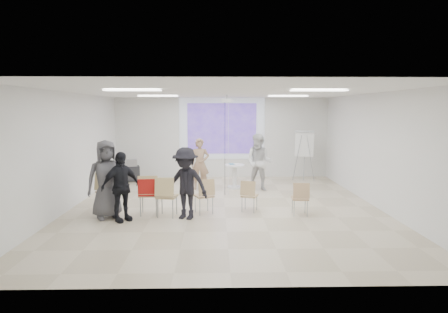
{
  "coord_description": "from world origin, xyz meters",
  "views": [
    {
      "loc": [
        -0.22,
        -9.63,
        2.56
      ],
      "look_at": [
        0.0,
        0.8,
        1.25
      ],
      "focal_mm": 30.0,
      "sensor_mm": 36.0,
      "label": 1
    }
  ],
  "objects_px": {
    "chair_far_left": "(106,188)",
    "chair_center": "(205,193)",
    "chair_left_inner": "(166,194)",
    "flipchart_easel": "(304,144)",
    "laptop": "(167,195)",
    "audience_outer": "(106,175)",
    "pedestal_table": "(235,175)",
    "av_cart": "(132,171)",
    "audience_left": "(121,182)",
    "audience_mid": "(186,179)",
    "chair_left_mid": "(149,192)",
    "player_left": "(200,161)",
    "player_right": "(259,159)",
    "chair_right_inner": "(249,193)",
    "chair_right_far": "(300,196)"
  },
  "relations": [
    {
      "from": "chair_far_left",
      "to": "chair_center",
      "type": "xyz_separation_m",
      "value": [
        2.52,
        -0.38,
        -0.06
      ]
    },
    {
      "from": "chair_left_inner",
      "to": "flipchart_easel",
      "type": "height_order",
      "value": "flipchart_easel"
    },
    {
      "from": "laptop",
      "to": "audience_outer",
      "type": "relative_size",
      "value": 0.17
    },
    {
      "from": "pedestal_table",
      "to": "av_cart",
      "type": "bearing_deg",
      "value": 161.25
    },
    {
      "from": "laptop",
      "to": "audience_left",
      "type": "xyz_separation_m",
      "value": [
        -1.01,
        -0.39,
        0.4
      ]
    },
    {
      "from": "pedestal_table",
      "to": "audience_mid",
      "type": "height_order",
      "value": "audience_mid"
    },
    {
      "from": "chair_left_mid",
      "to": "player_left",
      "type": "bearing_deg",
      "value": 66.41
    },
    {
      "from": "player_right",
      "to": "chair_left_mid",
      "type": "bearing_deg",
      "value": -114.64
    },
    {
      "from": "chair_right_inner",
      "to": "flipchart_easel",
      "type": "relative_size",
      "value": 0.45
    },
    {
      "from": "chair_far_left",
      "to": "chair_right_far",
      "type": "bearing_deg",
      "value": 11.35
    },
    {
      "from": "chair_left_inner",
      "to": "chair_right_far",
      "type": "xyz_separation_m",
      "value": [
        3.23,
        0.04,
        -0.08
      ]
    },
    {
      "from": "chair_right_far",
      "to": "audience_outer",
      "type": "distance_m",
      "value": 4.65
    },
    {
      "from": "chair_far_left",
      "to": "audience_outer",
      "type": "relative_size",
      "value": 0.47
    },
    {
      "from": "chair_right_inner",
      "to": "chair_right_far",
      "type": "relative_size",
      "value": 0.97
    },
    {
      "from": "chair_center",
      "to": "audience_mid",
      "type": "xyz_separation_m",
      "value": [
        -0.44,
        -0.38,
        0.43
      ]
    },
    {
      "from": "chair_right_inner",
      "to": "flipchart_easel",
      "type": "height_order",
      "value": "flipchart_easel"
    },
    {
      "from": "chair_left_mid",
      "to": "laptop",
      "type": "xyz_separation_m",
      "value": [
        0.45,
        -0.06,
        -0.07
      ]
    },
    {
      "from": "chair_left_mid",
      "to": "chair_right_inner",
      "type": "bearing_deg",
      "value": 2.81
    },
    {
      "from": "chair_left_mid",
      "to": "laptop",
      "type": "distance_m",
      "value": 0.46
    },
    {
      "from": "audience_left",
      "to": "chair_left_inner",
      "type": "bearing_deg",
      "value": -27.15
    },
    {
      "from": "chair_far_left",
      "to": "audience_mid",
      "type": "bearing_deg",
      "value": -1.66
    },
    {
      "from": "player_left",
      "to": "chair_right_inner",
      "type": "height_order",
      "value": "player_left"
    },
    {
      "from": "chair_center",
      "to": "laptop",
      "type": "height_order",
      "value": "chair_center"
    },
    {
      "from": "chair_right_inner",
      "to": "chair_right_far",
      "type": "distance_m",
      "value": 1.27
    },
    {
      "from": "chair_center",
      "to": "audience_left",
      "type": "relative_size",
      "value": 0.48
    },
    {
      "from": "player_right",
      "to": "flipchart_easel",
      "type": "distance_m",
      "value": 2.37
    },
    {
      "from": "pedestal_table",
      "to": "laptop",
      "type": "bearing_deg",
      "value": -119.15
    },
    {
      "from": "chair_left_mid",
      "to": "chair_left_inner",
      "type": "bearing_deg",
      "value": -22.99
    },
    {
      "from": "player_left",
      "to": "av_cart",
      "type": "distance_m",
      "value": 2.91
    },
    {
      "from": "player_left",
      "to": "chair_far_left",
      "type": "height_order",
      "value": "player_left"
    },
    {
      "from": "av_cart",
      "to": "audience_left",
      "type": "bearing_deg",
      "value": -97.02
    },
    {
      "from": "chair_far_left",
      "to": "laptop",
      "type": "xyz_separation_m",
      "value": [
        1.61,
        -0.53,
        -0.06
      ]
    },
    {
      "from": "audience_outer",
      "to": "chair_center",
      "type": "bearing_deg",
      "value": -19.25
    },
    {
      "from": "player_left",
      "to": "audience_mid",
      "type": "xyz_separation_m",
      "value": [
        -0.19,
        -3.29,
        0.02
      ]
    },
    {
      "from": "chair_right_inner",
      "to": "player_left",
      "type": "bearing_deg",
      "value": 135.46
    },
    {
      "from": "player_left",
      "to": "chair_left_inner",
      "type": "distance_m",
      "value": 3.26
    },
    {
      "from": "pedestal_table",
      "to": "chair_far_left",
      "type": "height_order",
      "value": "chair_far_left"
    },
    {
      "from": "chair_far_left",
      "to": "chair_left_mid",
      "type": "height_order",
      "value": "chair_left_mid"
    },
    {
      "from": "pedestal_table",
      "to": "flipchart_easel",
      "type": "height_order",
      "value": "flipchart_easel"
    },
    {
      "from": "player_right",
      "to": "audience_outer",
      "type": "xyz_separation_m",
      "value": [
        -3.95,
        -2.99,
        0.04
      ]
    },
    {
      "from": "pedestal_table",
      "to": "player_left",
      "type": "distance_m",
      "value": 1.23
    },
    {
      "from": "laptop",
      "to": "audience_mid",
      "type": "xyz_separation_m",
      "value": [
        0.47,
        -0.23,
        0.44
      ]
    },
    {
      "from": "chair_right_far",
      "to": "laptop",
      "type": "distance_m",
      "value": 3.21
    },
    {
      "from": "chair_far_left",
      "to": "chair_right_inner",
      "type": "bearing_deg",
      "value": 14.91
    },
    {
      "from": "laptop",
      "to": "audience_mid",
      "type": "relative_size",
      "value": 0.19
    },
    {
      "from": "chair_right_inner",
      "to": "flipchart_easel",
      "type": "xyz_separation_m",
      "value": [
        2.34,
        4.08,
        0.85
      ]
    },
    {
      "from": "audience_outer",
      "to": "chair_left_mid",
      "type": "bearing_deg",
      "value": -15.72
    },
    {
      "from": "chair_right_inner",
      "to": "audience_mid",
      "type": "relative_size",
      "value": 0.42
    },
    {
      "from": "player_left",
      "to": "chair_right_inner",
      "type": "xyz_separation_m",
      "value": [
        1.34,
        -2.75,
        -0.46
      ]
    },
    {
      "from": "chair_left_inner",
      "to": "audience_outer",
      "type": "height_order",
      "value": "audience_outer"
    }
  ]
}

